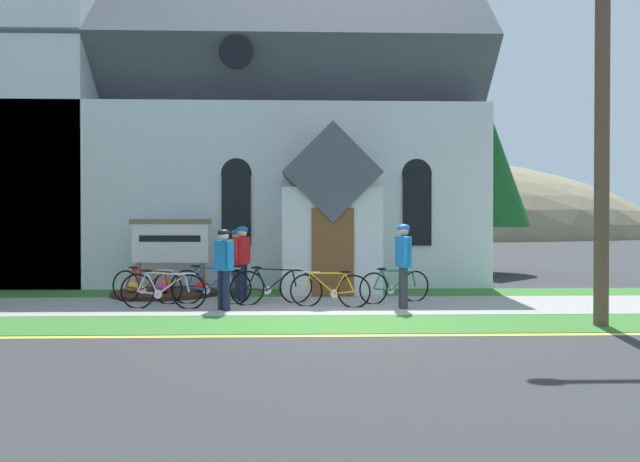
% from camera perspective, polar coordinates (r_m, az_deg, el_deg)
% --- Properties ---
extents(ground, '(140.00, 140.00, 0.00)m').
position_cam_1_polar(ground, '(14.25, 0.92, -6.24)').
color(ground, '#333335').
extents(sidewalk_slab, '(32.00, 2.76, 0.01)m').
position_cam_1_polar(sidewalk_slab, '(12.40, -9.86, -7.26)').
color(sidewalk_slab, '#99968E').
rests_on(sidewalk_slab, ground).
extents(grass_verge, '(32.00, 1.82, 0.01)m').
position_cam_1_polar(grass_verge, '(10.17, -11.72, -9.02)').
color(grass_verge, '#38722D').
rests_on(grass_verge, ground).
extents(church_lawn, '(24.00, 1.67, 0.01)m').
position_cam_1_polar(church_lawn, '(14.58, -8.62, -6.07)').
color(church_lawn, '#38722D').
rests_on(church_lawn, ground).
extents(curb_paint_stripe, '(28.00, 0.16, 0.01)m').
position_cam_1_polar(curb_paint_stripe, '(9.14, -12.90, -10.12)').
color(curb_paint_stripe, yellow).
rests_on(curb_paint_stripe, ground).
extents(church_building, '(14.12, 10.17, 12.47)m').
position_cam_1_polar(church_building, '(19.45, -8.15, 9.28)').
color(church_building, silver).
rests_on(church_building, ground).
extents(church_sign, '(2.06, 0.26, 1.85)m').
position_cam_1_polar(church_sign, '(14.91, -14.57, -1.21)').
color(church_sign, '#7F6047').
rests_on(church_sign, ground).
extents(flower_bed, '(2.54, 2.54, 0.34)m').
position_cam_1_polar(flower_bed, '(14.49, -15.00, -5.84)').
color(flower_bed, '#382319').
rests_on(flower_bed, ground).
extents(bicycle_orange, '(1.67, 0.38, 0.78)m').
position_cam_1_polar(bicycle_orange, '(11.97, 1.02, -5.81)').
color(bicycle_orange, black).
rests_on(bicycle_orange, ground).
extents(bicycle_red, '(1.74, 0.63, 0.84)m').
position_cam_1_polar(bicycle_red, '(12.43, -4.79, -5.45)').
color(bicycle_red, black).
rests_on(bicycle_red, ground).
extents(bicycle_silver, '(1.77, 0.24, 0.86)m').
position_cam_1_polar(bicycle_silver, '(12.64, -10.77, -5.36)').
color(bicycle_silver, black).
rests_on(bicycle_silver, ground).
extents(bicycle_green, '(1.64, 0.71, 0.79)m').
position_cam_1_polar(bicycle_green, '(12.72, 7.37, -5.43)').
color(bicycle_green, black).
rests_on(bicycle_green, ground).
extents(bicycle_blue, '(1.69, 0.67, 0.81)m').
position_cam_1_polar(bicycle_blue, '(13.13, -16.78, -5.22)').
color(bicycle_blue, black).
rests_on(bicycle_blue, ground).
extents(bicycle_yellow, '(1.80, 0.25, 0.81)m').
position_cam_1_polar(bicycle_yellow, '(12.17, -15.27, -5.67)').
color(bicycle_yellow, black).
rests_on(bicycle_yellow, ground).
extents(cyclist_in_blue_jersey, '(0.31, 0.70, 1.67)m').
position_cam_1_polar(cyclist_in_blue_jersey, '(12.98, -7.68, -2.59)').
color(cyclist_in_blue_jersey, '#191E38').
rests_on(cyclist_in_blue_jersey, ground).
extents(cyclist_in_yellow_jersey, '(0.43, 0.63, 1.62)m').
position_cam_1_polar(cyclist_in_yellow_jersey, '(11.60, -9.49, -3.17)').
color(cyclist_in_yellow_jersey, '#191E38').
rests_on(cyclist_in_yellow_jersey, ground).
extents(cyclist_in_green_jersey, '(0.30, 0.79, 1.72)m').
position_cam_1_polar(cyclist_in_green_jersey, '(11.78, 8.23, -2.75)').
color(cyclist_in_green_jersey, '#2D2D33').
rests_on(cyclist_in_green_jersey, ground).
extents(cyclist_in_white_jersey, '(0.43, 0.63, 1.60)m').
position_cam_1_polar(cyclist_in_white_jersey, '(13.40, -8.24, -2.72)').
color(cyclist_in_white_jersey, '#2D2D33').
rests_on(cyclist_in_white_jersey, ground).
extents(utility_pole, '(3.12, 0.28, 8.42)m').
position_cam_1_polar(utility_pole, '(11.18, 25.63, 15.92)').
color(utility_pole, brown).
rests_on(utility_pole, ground).
extents(roadside_conifer, '(3.09, 3.09, 6.13)m').
position_cam_1_polar(roadside_conifer, '(21.04, 15.93, 6.51)').
color(roadside_conifer, '#4C3823').
rests_on(roadside_conifer, ground).
extents(distant_hill, '(105.02, 48.08, 23.61)m').
position_cam_1_polar(distant_hill, '(76.26, -6.39, -0.63)').
color(distant_hill, '#847A5B').
rests_on(distant_hill, ground).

